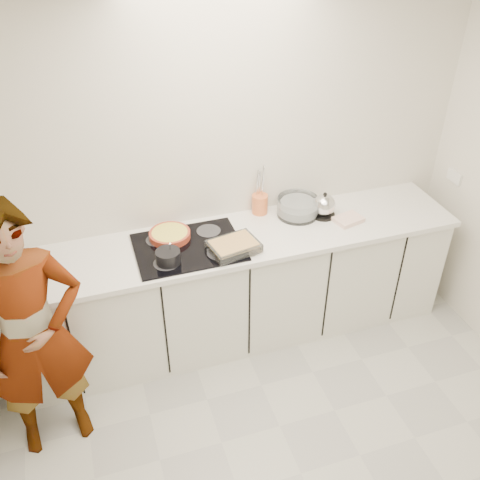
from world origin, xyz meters
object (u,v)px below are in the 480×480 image
object	(u,v)px
hob	(188,247)
tart_dish	(170,235)
mixing_bowl	(298,208)
baking_dish	(234,246)
kettle	(324,206)
utensil_crock	(260,204)
saucepan	(168,257)
cook	(33,336)

from	to	relation	value
hob	tart_dish	xyz separation A→B (m)	(-0.10, 0.14, 0.03)
mixing_bowl	baking_dish	bearing A→B (deg)	-153.13
kettle	utensil_crock	size ratio (longest dim) A/B	1.44
baking_dish	mixing_bowl	xyz separation A→B (m)	(0.59, 0.30, 0.02)
utensil_crock	tart_dish	bearing A→B (deg)	-168.81
utensil_crock	hob	bearing A→B (deg)	-155.43
mixing_bowl	kettle	distance (m)	0.19
saucepan	baking_dish	bearing A→B (deg)	-0.12
saucepan	utensil_crock	world-z (taller)	saucepan
hob	mixing_bowl	bearing A→B (deg)	10.51
hob	mixing_bowl	distance (m)	0.88
hob	baking_dish	world-z (taller)	baking_dish
tart_dish	kettle	xyz separation A→B (m)	(1.14, -0.05, 0.04)
saucepan	utensil_crock	bearing A→B (deg)	28.18
hob	cook	distance (m)	1.14
baking_dish	kettle	bearing A→B (deg)	16.66
baking_dish	mixing_bowl	world-z (taller)	mixing_bowl
saucepan	mixing_bowl	bearing A→B (deg)	16.06
tart_dish	baking_dish	xyz separation A→B (m)	(0.38, -0.28, 0.01)
tart_dish	baking_dish	distance (m)	0.47
hob	baking_dish	size ratio (longest dim) A/B	2.00
kettle	tart_dish	bearing A→B (deg)	177.59
baking_dish	utensil_crock	bearing A→B (deg)	51.28
saucepan	cook	xyz separation A→B (m)	(-0.86, -0.36, -0.11)
utensil_crock	cook	world-z (taller)	cook
hob	baking_dish	bearing A→B (deg)	-26.12
saucepan	kettle	xyz separation A→B (m)	(1.21, 0.23, 0.02)
kettle	saucepan	bearing A→B (deg)	-169.31
saucepan	cook	size ratio (longest dim) A/B	0.12
baking_dish	kettle	size ratio (longest dim) A/B	1.70
tart_dish	utensil_crock	world-z (taller)	utensil_crock
cook	hob	bearing A→B (deg)	17.89
baking_dish	utensil_crock	world-z (taller)	utensil_crock
saucepan	kettle	bearing A→B (deg)	10.69
hob	baking_dish	distance (m)	0.31
saucepan	baking_dish	xyz separation A→B (m)	(0.44, -0.00, -0.01)
tart_dish	cook	size ratio (longest dim) A/B	0.18
hob	tart_dish	bearing A→B (deg)	124.53
baking_dish	mixing_bowl	distance (m)	0.66
saucepan	cook	world-z (taller)	cook
kettle	cook	distance (m)	2.15
kettle	utensil_crock	world-z (taller)	kettle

